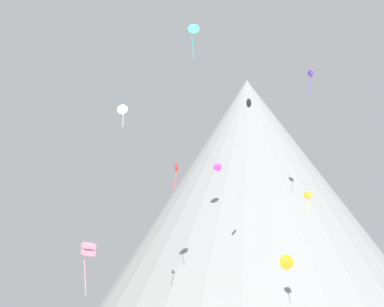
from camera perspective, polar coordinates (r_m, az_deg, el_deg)
name	(u,v)px	position (r m, az deg, el deg)	size (l,w,h in m)	color
rock_massif	(251,199)	(113.28, 7.14, -5.46)	(80.81, 80.81, 57.85)	slate
kite_white_high	(122,109)	(85.01, -8.39, 5.31)	(1.88, 0.44, 4.36)	white
kite_teal_high	(194,30)	(66.02, 0.20, 14.65)	(1.58, 0.44, 5.42)	teal
kite_magenta_high	(218,167)	(87.56, 3.09, -1.60)	(1.57, 0.51, 1.55)	#D1339E
kite_gold_mid	(308,195)	(66.72, 13.76, -4.91)	(1.10, 1.10, 3.10)	gold
kite_black_high	(249,103)	(71.65, 6.93, 6.06)	(1.21, 1.39, 1.36)	black
kite_indigo_high	(311,74)	(86.33, 14.11, 9.27)	(1.05, 1.02, 5.00)	#5138B2
kite_pink_low	(88,250)	(55.28, -12.36, -11.23)	(1.82, 1.83, 5.80)	pink
kite_orange_low	(287,262)	(61.03, 11.32, -12.71)	(1.90, 0.85, 1.86)	orange
kite_red_mid	(175,167)	(70.95, -2.01, -1.69)	(1.01, 1.31, 4.20)	red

